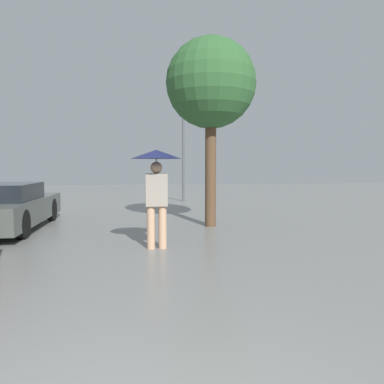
% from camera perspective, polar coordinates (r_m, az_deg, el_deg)
% --- Properties ---
extents(pedestrian, '(0.99, 0.99, 1.96)m').
position_cam_1_polar(pedestrian, '(7.39, -5.45, 2.75)').
color(pedestrian, tan).
rests_on(pedestrian, ground_plane).
extents(parked_car_farthest, '(1.75, 4.50, 1.20)m').
position_cam_1_polar(parked_car_farthest, '(10.75, -26.42, -2.10)').
color(parked_car_farthest, '#4C514C').
rests_on(parked_car_farthest, ground_plane).
extents(tree, '(2.39, 2.39, 5.02)m').
position_cam_1_polar(tree, '(10.31, 2.89, 16.01)').
color(tree, brown).
rests_on(tree, ground_plane).
extents(street_lamp, '(0.40, 0.40, 4.44)m').
position_cam_1_polar(street_lamp, '(17.05, -1.33, 9.38)').
color(street_lamp, '#515456').
rests_on(street_lamp, ground_plane).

